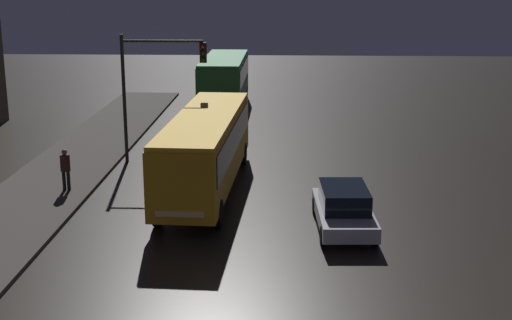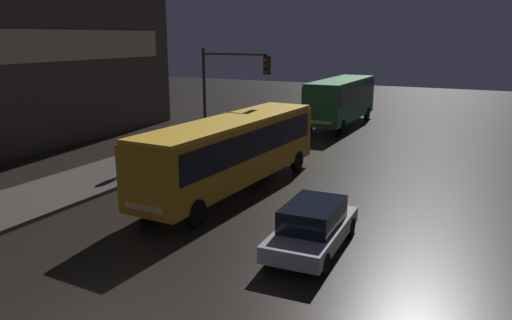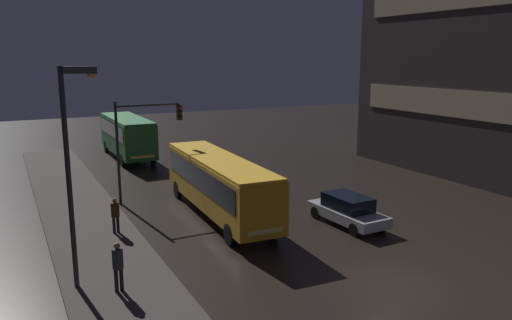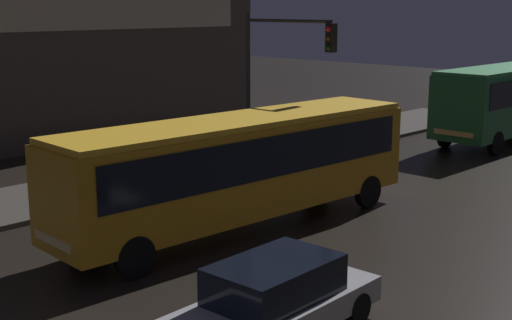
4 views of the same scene
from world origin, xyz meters
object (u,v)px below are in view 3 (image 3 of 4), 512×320
object	(u,v)px
bus_near	(219,180)
pedestrian_mid	(115,212)
pedestrian_near	(118,262)
bus_far	(127,133)
car_taxi	(347,210)
traffic_light_main	(142,133)
street_lamp_sidewalk	(73,145)

from	to	relation	value
bus_near	pedestrian_mid	size ratio (longest dim) A/B	6.80
bus_near	pedestrian_near	bearing A→B (deg)	47.99
bus_near	pedestrian_near	world-z (taller)	bus_near
bus_far	pedestrian_mid	distance (m)	18.97
car_taxi	traffic_light_main	bearing A→B (deg)	-49.98
bus_far	car_taxi	world-z (taller)	bus_far
bus_near	traffic_light_main	size ratio (longest dim) A/B	1.94
bus_near	traffic_light_main	world-z (taller)	traffic_light_main
bus_far	car_taxi	bearing A→B (deg)	105.15
bus_near	pedestrian_mid	distance (m)	5.61
car_taxi	traffic_light_main	world-z (taller)	traffic_light_main
bus_near	street_lamp_sidewalk	distance (m)	10.17
pedestrian_mid	street_lamp_sidewalk	distance (m)	6.90
car_taxi	traffic_light_main	size ratio (longest dim) A/B	0.77
bus_near	car_taxi	world-z (taller)	bus_near
pedestrian_mid	street_lamp_sidewalk	size ratio (longest dim) A/B	0.21
bus_near	bus_far	bearing A→B (deg)	-85.11
pedestrian_near	bus_near	bearing A→B (deg)	98.85
bus_near	pedestrian_near	size ratio (longest dim) A/B	6.31
bus_far	pedestrian_near	world-z (taller)	bus_far
street_lamp_sidewalk	car_taxi	bearing A→B (deg)	6.25
bus_near	traffic_light_main	bearing A→B (deg)	-55.27
bus_near	car_taxi	xyz separation A→B (m)	(5.17, -4.27, -1.16)
pedestrian_mid	street_lamp_sidewalk	world-z (taller)	street_lamp_sidewalk
bus_far	traffic_light_main	world-z (taller)	traffic_light_main
bus_near	bus_far	size ratio (longest dim) A/B	1.20
traffic_light_main	bus_far	bearing A→B (deg)	80.94
pedestrian_near	traffic_light_main	xyz separation A→B (m)	(3.87, 11.27, 2.81)
car_taxi	street_lamp_sidewalk	xyz separation A→B (m)	(-12.90, -1.41, 4.55)
pedestrian_near	traffic_light_main	bearing A→B (deg)	124.48
bus_far	pedestrian_near	xyz separation A→B (m)	(-5.98, -24.47, -0.86)
car_taxi	street_lamp_sidewalk	world-z (taller)	street_lamp_sidewalk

